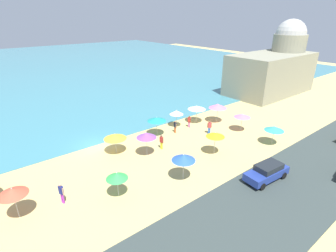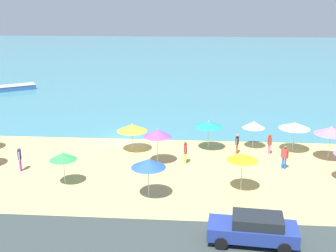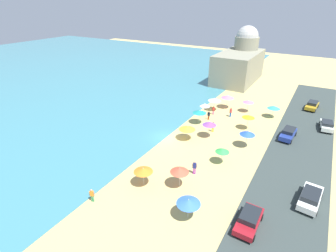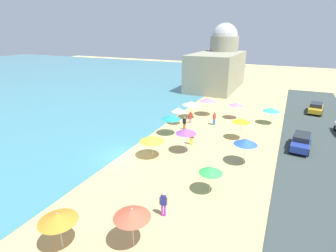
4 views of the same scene
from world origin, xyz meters
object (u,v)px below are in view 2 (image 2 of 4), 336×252
at_px(beach_umbrella_4, 254,125).
at_px(parked_car_3, 254,229).
at_px(bather_4, 285,156).
at_px(skiff_nearshore, 14,88).
at_px(beach_umbrella_5, 132,128).
at_px(beach_umbrella_7, 294,126).
at_px(beach_umbrella_3, 157,133).
at_px(beach_umbrella_6, 148,163).
at_px(bather_0, 185,151).
at_px(beach_umbrella_11, 209,124).
at_px(bather_3, 20,157).
at_px(bather_5, 237,143).
at_px(bather_2, 270,143).
at_px(beach_umbrella_0, 63,156).
at_px(beach_umbrella_2, 331,131).
at_px(beach_umbrella_13, 242,157).

height_order(beach_umbrella_4, parked_car_3, beach_umbrella_4).
relative_size(bather_4, skiff_nearshore, 0.32).
bearing_deg(beach_umbrella_5, beach_umbrella_7, 3.53).
bearing_deg(beach_umbrella_3, beach_umbrella_6, -89.64).
relative_size(beach_umbrella_7, bather_0, 1.45).
relative_size(beach_umbrella_6, bather_4, 1.48).
relative_size(beach_umbrella_11, bather_3, 1.34).
bearing_deg(skiff_nearshore, bather_5, -38.72).
bearing_deg(beach_umbrella_4, bather_3, -160.17).
bearing_deg(beach_umbrella_3, bather_2, 17.34).
bearing_deg(bather_4, beach_umbrella_11, 145.53).
xyz_separation_m(beach_umbrella_4, skiff_nearshore, (-29.26, 20.95, -1.60)).
distance_m(beach_umbrella_11, bather_0, 3.80).
bearing_deg(bather_0, beach_umbrella_6, -109.01).
distance_m(beach_umbrella_0, beach_umbrella_3, 7.06).
height_order(beach_umbrella_2, bather_4, beach_umbrella_2).
bearing_deg(parked_car_3, beach_umbrella_4, 83.54).
height_order(bather_0, bather_5, bather_0).
distance_m(beach_umbrella_13, skiff_nearshore, 40.17).
bearing_deg(beach_umbrella_4, parked_car_3, -96.46).
relative_size(beach_umbrella_4, beach_umbrella_11, 0.96).
xyz_separation_m(bather_4, skiff_nearshore, (-30.99, 25.23, -0.58)).
relative_size(beach_umbrella_3, beach_umbrella_4, 1.15).
bearing_deg(bather_2, beach_umbrella_4, 132.13).
relative_size(beach_umbrella_4, bather_4, 1.33).
bearing_deg(beach_umbrella_2, parked_car_3, -120.18).
bearing_deg(bather_2, skiff_nearshore, 143.85).
distance_m(beach_umbrella_5, bather_5, 8.35).
height_order(beach_umbrella_3, beach_umbrella_5, beach_umbrella_3).
xyz_separation_m(beach_umbrella_0, parked_car_3, (11.46, -6.26, -1.10)).
relative_size(beach_umbrella_11, bather_2, 1.48).
xyz_separation_m(beach_umbrella_7, beach_umbrella_13, (-4.76, -7.59, 0.10)).
relative_size(beach_umbrella_3, parked_car_3, 0.60).
bearing_deg(bather_5, beach_umbrella_3, -157.16).
height_order(beach_umbrella_6, bather_4, beach_umbrella_6).
xyz_separation_m(beach_umbrella_4, beach_umbrella_13, (-1.67, -8.19, 0.26)).
relative_size(beach_umbrella_5, bather_2, 1.47).
relative_size(bather_4, parked_car_3, 0.39).
distance_m(bather_4, parked_car_3, 10.62).
bearing_deg(parked_car_3, bather_5, 88.95).
distance_m(bather_0, bather_2, 6.97).
relative_size(beach_umbrella_0, skiff_nearshore, 0.42).
xyz_separation_m(beach_umbrella_0, beach_umbrella_7, (16.17, 7.49, 0.20)).
bearing_deg(beach_umbrella_7, beach_umbrella_0, -155.15).
height_order(bather_4, skiff_nearshore, bather_4).
height_order(beach_umbrella_4, beach_umbrella_13, beach_umbrella_13).
bearing_deg(beach_umbrella_3, bather_3, -167.16).
bearing_deg(bather_2, beach_umbrella_3, -162.66).
xyz_separation_m(beach_umbrella_3, bather_0, (2.04, 0.15, -1.39)).
distance_m(bather_4, bather_5, 4.25).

